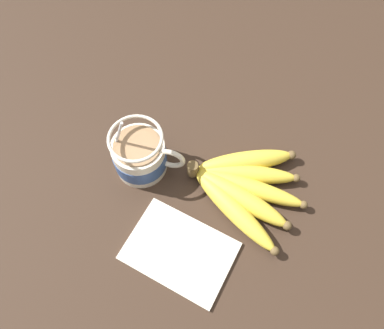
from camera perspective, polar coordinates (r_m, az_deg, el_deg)
The scene contains 4 objects.
table at distance 71.63cm, azimuth -3.12°, elevation -1.67°, with size 123.28×123.28×3.50cm.
coffee_mug at distance 67.40cm, azimuth -8.01°, elevation 1.04°, with size 14.35×9.65×13.79cm.
banana_bunch at distance 67.38cm, azimuth 7.86°, elevation -3.20°, with size 21.99×21.69×4.16cm.
napkin at distance 64.30cm, azimuth -1.90°, elevation -13.03°, with size 20.10×16.50×0.60cm.
Camera 1 is at (10.62, -29.97, 65.93)cm, focal length 35.00 mm.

